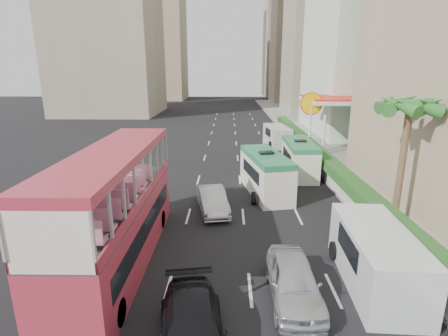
{
  "coord_description": "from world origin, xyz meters",
  "views": [
    {
      "loc": [
        -1.24,
        -13.74,
        8.19
      ],
      "look_at": [
        -1.5,
        4.0,
        3.2
      ],
      "focal_mm": 28.0,
      "sensor_mm": 36.0,
      "label": 1
    }
  ],
  "objects_px": {
    "car_silver_lane_a": "(212,211)",
    "palm_tree": "(402,165)",
    "double_decker_bus": "(117,208)",
    "van_asset": "(255,160)",
    "minibus_near": "(266,174)",
    "panel_van_far": "(277,136)",
    "minibus_far": "(299,158)",
    "car_silver_lane_b": "(293,299)",
    "shell_station": "(336,124)",
    "panel_van_near": "(376,257)"
  },
  "relations": [
    {
      "from": "car_silver_lane_b",
      "to": "panel_van_far",
      "type": "distance_m",
      "value": 27.83
    },
    {
      "from": "minibus_near",
      "to": "palm_tree",
      "type": "height_order",
      "value": "palm_tree"
    },
    {
      "from": "minibus_far",
      "to": "car_silver_lane_b",
      "type": "bearing_deg",
      "value": -101.02
    },
    {
      "from": "double_decker_bus",
      "to": "car_silver_lane_b",
      "type": "xyz_separation_m",
      "value": [
        7.15,
        -2.53,
        -2.53
      ]
    },
    {
      "from": "car_silver_lane_b",
      "to": "shell_station",
      "type": "xyz_separation_m",
      "value": [
        8.85,
        25.53,
        2.75
      ]
    },
    {
      "from": "car_silver_lane_b",
      "to": "car_silver_lane_a",
      "type": "bearing_deg",
      "value": 111.99
    },
    {
      "from": "minibus_far",
      "to": "palm_tree",
      "type": "bearing_deg",
      "value": -70.34
    },
    {
      "from": "double_decker_bus",
      "to": "panel_van_far",
      "type": "height_order",
      "value": "double_decker_bus"
    },
    {
      "from": "car_silver_lane_b",
      "to": "minibus_near",
      "type": "height_order",
      "value": "minibus_near"
    },
    {
      "from": "car_silver_lane_b",
      "to": "panel_van_far",
      "type": "bearing_deg",
      "value": 83.66
    },
    {
      "from": "panel_van_far",
      "to": "shell_station",
      "type": "distance_m",
      "value": 6.43
    },
    {
      "from": "panel_van_near",
      "to": "shell_station",
      "type": "height_order",
      "value": "shell_station"
    },
    {
      "from": "car_silver_lane_b",
      "to": "van_asset",
      "type": "bearing_deg",
      "value": 89.82
    },
    {
      "from": "car_silver_lane_b",
      "to": "minibus_near",
      "type": "distance_m",
      "value": 11.7
    },
    {
      "from": "double_decker_bus",
      "to": "car_silver_lane_b",
      "type": "height_order",
      "value": "double_decker_bus"
    },
    {
      "from": "car_silver_lane_b",
      "to": "palm_tree",
      "type": "height_order",
      "value": "palm_tree"
    },
    {
      "from": "car_silver_lane_b",
      "to": "palm_tree",
      "type": "xyz_separation_m",
      "value": [
        6.65,
        6.53,
        3.38
      ]
    },
    {
      "from": "minibus_far",
      "to": "shell_station",
      "type": "relative_size",
      "value": 0.76
    },
    {
      "from": "double_decker_bus",
      "to": "panel_van_near",
      "type": "relative_size",
      "value": 1.94
    },
    {
      "from": "car_silver_lane_a",
      "to": "car_silver_lane_b",
      "type": "bearing_deg",
      "value": -79.26
    },
    {
      "from": "panel_van_far",
      "to": "palm_tree",
      "type": "distance_m",
      "value": 21.55
    },
    {
      "from": "car_silver_lane_b",
      "to": "double_decker_bus",
      "type": "bearing_deg",
      "value": 160.39
    },
    {
      "from": "car_silver_lane_b",
      "to": "van_asset",
      "type": "height_order",
      "value": "car_silver_lane_b"
    },
    {
      "from": "car_silver_lane_a",
      "to": "minibus_near",
      "type": "relative_size",
      "value": 0.68
    },
    {
      "from": "van_asset",
      "to": "palm_tree",
      "type": "height_order",
      "value": "palm_tree"
    },
    {
      "from": "panel_van_near",
      "to": "palm_tree",
      "type": "bearing_deg",
      "value": 62.23
    },
    {
      "from": "minibus_near",
      "to": "panel_van_near",
      "type": "distance_m",
      "value": 11.06
    },
    {
      "from": "car_silver_lane_b",
      "to": "shell_station",
      "type": "bearing_deg",
      "value": 70.77
    },
    {
      "from": "minibus_far",
      "to": "panel_van_far",
      "type": "relative_size",
      "value": 1.14
    },
    {
      "from": "car_silver_lane_a",
      "to": "minibus_near",
      "type": "xyz_separation_m",
      "value": [
        3.48,
        3.31,
        1.39
      ]
    },
    {
      "from": "double_decker_bus",
      "to": "shell_station",
      "type": "distance_m",
      "value": 28.02
    },
    {
      "from": "panel_van_far",
      "to": "shell_station",
      "type": "bearing_deg",
      "value": -26.46
    },
    {
      "from": "minibus_far",
      "to": "panel_van_far",
      "type": "height_order",
      "value": "minibus_far"
    },
    {
      "from": "panel_van_far",
      "to": "car_silver_lane_b",
      "type": "bearing_deg",
      "value": -102.74
    },
    {
      "from": "double_decker_bus",
      "to": "minibus_near",
      "type": "bearing_deg",
      "value": 51.37
    },
    {
      "from": "minibus_near",
      "to": "panel_van_far",
      "type": "relative_size",
      "value": 1.17
    },
    {
      "from": "van_asset",
      "to": "palm_tree",
      "type": "bearing_deg",
      "value": -67.55
    },
    {
      "from": "double_decker_bus",
      "to": "van_asset",
      "type": "distance_m",
      "value": 19.77
    },
    {
      "from": "van_asset",
      "to": "panel_van_near",
      "type": "bearing_deg",
      "value": -82.84
    },
    {
      "from": "double_decker_bus",
      "to": "shell_station",
      "type": "relative_size",
      "value": 1.38
    },
    {
      "from": "car_silver_lane_a",
      "to": "palm_tree",
      "type": "xyz_separation_m",
      "value": [
        10.02,
        -1.77,
        3.38
      ]
    },
    {
      "from": "double_decker_bus",
      "to": "palm_tree",
      "type": "bearing_deg",
      "value": 16.16
    },
    {
      "from": "double_decker_bus",
      "to": "car_silver_lane_b",
      "type": "bearing_deg",
      "value": -19.51
    },
    {
      "from": "car_silver_lane_a",
      "to": "shell_station",
      "type": "distance_m",
      "value": 21.3
    },
    {
      "from": "car_silver_lane_a",
      "to": "panel_van_near",
      "type": "distance_m",
      "value": 9.97
    },
    {
      "from": "van_asset",
      "to": "panel_van_far",
      "type": "distance_m",
      "value": 7.57
    },
    {
      "from": "double_decker_bus",
      "to": "panel_van_far",
      "type": "distance_m",
      "value": 27.14
    },
    {
      "from": "minibus_far",
      "to": "panel_van_far",
      "type": "bearing_deg",
      "value": 91.77
    },
    {
      "from": "car_silver_lane_a",
      "to": "van_asset",
      "type": "height_order",
      "value": "car_silver_lane_a"
    },
    {
      "from": "van_asset",
      "to": "panel_van_near",
      "type": "distance_m",
      "value": 20.04
    }
  ]
}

